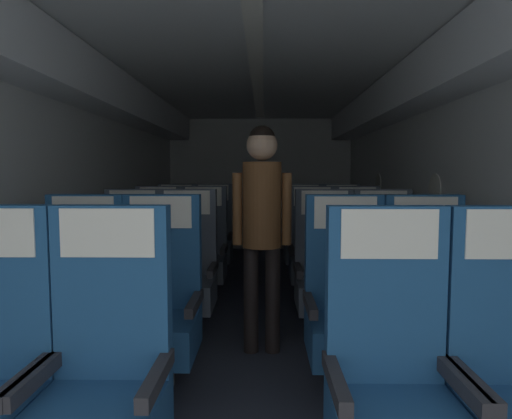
{
  "coord_description": "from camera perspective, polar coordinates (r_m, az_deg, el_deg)",
  "views": [
    {
      "loc": [
        0.07,
        -0.05,
        1.32
      ],
      "look_at": [
        -0.02,
        4.74,
        0.93
      ],
      "focal_mm": 31.0,
      "sensor_mm": 36.0,
      "label": 1
    }
  ],
  "objects": [
    {
      "name": "seat_e_left_window",
      "position": [
        5.7,
        -10.33,
        -3.77
      ],
      "size": [
        0.51,
        0.51,
        1.19
      ],
      "color": "#38383D",
      "rests_on": "ground"
    },
    {
      "name": "ground",
      "position": [
        4.1,
        0.04,
        -14.27
      ],
      "size": [
        3.41,
        8.05,
        0.02
      ],
      "primitive_type": "cube",
      "color": "#2D3342"
    },
    {
      "name": "seat_c_right_aisle",
      "position": [
        3.82,
        16.28,
        -8.03
      ],
      "size": [
        0.51,
        0.51,
        1.19
      ],
      "color": "#38383D",
      "rests_on": "ground"
    },
    {
      "name": "seat_c_left_window",
      "position": [
        3.88,
        -15.86,
        -7.85
      ],
      "size": [
        0.51,
        0.51,
        1.19
      ],
      "color": "#38383D",
      "rests_on": "ground"
    },
    {
      "name": "seat_b_right_window",
      "position": [
        2.81,
        11.61,
        -12.53
      ],
      "size": [
        0.51,
        0.51,
        1.19
      ],
      "color": "#38383D",
      "rests_on": "ground"
    },
    {
      "name": "seat_d_left_window",
      "position": [
        4.78,
        -12.67,
        -5.44
      ],
      "size": [
        0.51,
        0.51,
        1.19
      ],
      "color": "#38383D",
      "rests_on": "ground"
    },
    {
      "name": "fuselage_shell",
      "position": [
        4.16,
        0.11,
        9.5
      ],
      "size": [
        3.29,
        7.7,
        2.32
      ],
      "color": "silver",
      "rests_on": "ground"
    },
    {
      "name": "seat_b_right_aisle",
      "position": [
        2.93,
        21.32,
        -12.09
      ],
      "size": [
        0.51,
        0.51,
        1.19
      ],
      "color": "#38383D",
      "rests_on": "ground"
    },
    {
      "name": "flight_attendant",
      "position": [
        3.21,
        0.78,
        -0.49
      ],
      "size": [
        0.43,
        0.28,
        1.66
      ],
      "rotation": [
        0.0,
        0.0,
        3.05
      ],
      "color": "black",
      "rests_on": "ground"
    },
    {
      "name": "seat_e_right_window",
      "position": [
        5.62,
        6.18,
        -3.85
      ],
      "size": [
        0.51,
        0.51,
        1.19
      ],
      "color": "#38383D",
      "rests_on": "ground"
    },
    {
      "name": "seat_a_left_aisle",
      "position": [
        1.98,
        -19.12,
        -20.32
      ],
      "size": [
        0.51,
        0.51,
        1.19
      ],
      "color": "#38383D",
      "rests_on": "ground"
    },
    {
      "name": "seat_b_left_aisle",
      "position": [
        2.85,
        -12.41,
        -12.33
      ],
      "size": [
        0.51,
        0.51,
        1.19
      ],
      "color": "#38383D",
      "rests_on": "ground"
    },
    {
      "name": "seat_d_right_window",
      "position": [
        4.67,
        7.31,
        -5.59
      ],
      "size": [
        0.51,
        0.51,
        1.19
      ],
      "color": "#38383D",
      "rests_on": "ground"
    },
    {
      "name": "seat_c_left_aisle",
      "position": [
        3.74,
        -9.03,
        -8.17
      ],
      "size": [
        0.51,
        0.51,
        1.19
      ],
      "color": "#38383D",
      "rests_on": "ground"
    },
    {
      "name": "seat_d_right_aisle",
      "position": [
        4.76,
        13.06,
        -5.48
      ],
      "size": [
        0.51,
        0.51,
        1.19
      ],
      "color": "#38383D",
      "rests_on": "ground"
    },
    {
      "name": "seat_e_right_aisle",
      "position": [
        5.68,
        11.06,
        -3.81
      ],
      "size": [
        0.51,
        0.51,
        1.19
      ],
      "color": "#38383D",
      "rests_on": "ground"
    },
    {
      "name": "seat_d_left_aisle",
      "position": [
        4.69,
        -6.88,
        -5.54
      ],
      "size": [
        0.51,
        0.51,
        1.19
      ],
      "color": "#38383D",
      "rests_on": "ground"
    },
    {
      "name": "seat_b_left_window",
      "position": [
        2.98,
        -21.73,
        -11.77
      ],
      "size": [
        0.51,
        0.51,
        1.19
      ],
      "color": "#38383D",
      "rests_on": "ground"
    },
    {
      "name": "seat_a_right_window",
      "position": [
        1.93,
        17.19,
        -20.97
      ],
      "size": [
        0.51,
        0.51,
        1.19
      ],
      "color": "#38383D",
      "rests_on": "ground"
    },
    {
      "name": "seat_e_left_aisle",
      "position": [
        5.64,
        -5.58,
        -3.8
      ],
      "size": [
        0.51,
        0.51,
        1.19
      ],
      "color": "#38383D",
      "rests_on": "ground"
    },
    {
      "name": "seat_c_right_window",
      "position": [
        3.72,
        8.92,
        -8.26
      ],
      "size": [
        0.51,
        0.51,
        1.19
      ],
      "color": "#38383D",
      "rests_on": "ground"
    }
  ]
}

